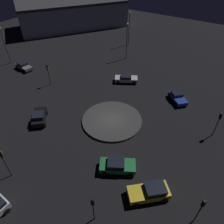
{
  "coord_description": "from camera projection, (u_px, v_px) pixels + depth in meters",
  "views": [
    {
      "loc": [
        -19.22,
        -12.93,
        21.07
      ],
      "look_at": [
        0.0,
        0.0,
        1.75
      ],
      "focal_mm": 33.0,
      "sensor_mm": 36.0,
      "label": 1
    }
  ],
  "objects": [
    {
      "name": "streetlamp_northeast",
      "position": [
        129.0,
        25.0,
        50.78
      ],
      "size": [
        0.47,
        0.47,
        8.14
      ],
      "color": "#4C4C51",
      "rests_on": "ground_plane"
    },
    {
      "name": "traffic_light_southwest_near",
      "position": [
        93.0,
        205.0,
        18.52
      ],
      "size": [
        0.4,
        0.37,
        3.86
      ],
      "rotation": [
        0.0,
        0.0,
        0.47
      ],
      "color": "#2D2D2D",
      "rests_on": "ground_plane"
    },
    {
      "name": "car_blue",
      "position": [
        178.0,
        97.0,
        34.78
      ],
      "size": [
        3.94,
        4.02,
        1.39
      ],
      "rotation": [
        0.0,
        0.0,
        3.95
      ],
      "color": "#1E38A5",
      "rests_on": "ground_plane"
    },
    {
      "name": "ground_plane",
      "position": [
        112.0,
        121.0,
        31.28
      ],
      "size": [
        117.68,
        117.68,
        0.0
      ],
      "primitive_type": "plane",
      "color": "black"
    },
    {
      "name": "car_black",
      "position": [
        39.0,
        117.0,
        30.78
      ],
      "size": [
        4.16,
        4.04,
        1.61
      ],
      "rotation": [
        0.0,
        0.0,
        0.75
      ],
      "color": "black",
      "rests_on": "ground_plane"
    },
    {
      "name": "store_building",
      "position": [
        72.0,
        14.0,
        63.58
      ],
      "size": [
        34.11,
        29.08,
        7.48
      ],
      "rotation": [
        0.0,
        0.0,
        2.56
      ],
      "color": "#8C939E",
      "rests_on": "ground_plane"
    },
    {
      "name": "car_silver",
      "position": [
        126.0,
        79.0,
        39.48
      ],
      "size": [
        3.74,
        4.62,
        1.37
      ],
      "rotation": [
        0.0,
        0.0,
        -1.04
      ],
      "color": "silver",
      "rests_on": "ground_plane"
    },
    {
      "name": "traffic_light_north",
      "position": [
        48.0,
        71.0,
        37.25
      ],
      "size": [
        0.33,
        0.37,
        4.08
      ],
      "rotation": [
        0.0,
        0.0,
        -1.7
      ],
      "color": "#2D2D2D",
      "rests_on": "ground_plane"
    },
    {
      "name": "streetlamp_northeast_near",
      "position": [
        127.0,
        37.0,
        44.81
      ],
      "size": [
        0.46,
        0.46,
        7.89
      ],
      "color": "#4C4C51",
      "rests_on": "ground_plane"
    },
    {
      "name": "car_green",
      "position": [
        117.0,
        165.0,
        24.13
      ],
      "size": [
        3.78,
        4.57,
        1.53
      ],
      "rotation": [
        0.0,
        0.0,
        2.11
      ],
      "color": "#1E7238",
      "rests_on": "ground_plane"
    },
    {
      "name": "car_yellow",
      "position": [
        150.0,
        192.0,
        21.57
      ],
      "size": [
        4.34,
        4.43,
        1.59
      ],
      "rotation": [
        0.0,
        0.0,
        2.33
      ],
      "color": "gold",
      "rests_on": "ground_plane"
    },
    {
      "name": "car_grey",
      "position": [
        23.0,
        66.0,
        43.44
      ],
      "size": [
        2.38,
        4.31,
        1.43
      ],
      "rotation": [
        0.0,
        0.0,
        4.59
      ],
      "color": "slate",
      "rests_on": "ground_plane"
    },
    {
      "name": "streetlamp_north",
      "position": [
        3.0,
        40.0,
        42.74
      ],
      "size": [
        0.54,
        0.54,
        7.87
      ],
      "color": "#4C4C51",
      "rests_on": "ground_plane"
    },
    {
      "name": "traffic_light_west",
      "position": [
        3.0,
        159.0,
        22.07
      ],
      "size": [
        0.39,
        0.35,
        4.34
      ],
      "rotation": [
        0.0,
        0.0,
        -0.3
      ],
      "color": "#2D2D2D",
      "rests_on": "ground_plane"
    },
    {
      "name": "traffic_light_south",
      "position": [
        219.0,
        120.0,
        27.21
      ],
      "size": [
        0.36,
        0.39,
        3.96
      ],
      "rotation": [
        0.0,
        0.0,
        1.96
      ],
      "color": "#2D2D2D",
      "rests_on": "ground_plane"
    },
    {
      "name": "traffic_light_southwest",
      "position": [
        201.0,
        207.0,
        18.34
      ],
      "size": [
        0.37,
        0.4,
        3.93
      ],
      "rotation": [
        0.0,
        0.0,
        1.09
      ],
      "color": "#2D2D2D",
      "rests_on": "ground_plane"
    },
    {
      "name": "roundabout_island",
      "position": [
        112.0,
        120.0,
        31.18
      ],
      "size": [
        9.03,
        9.03,
        0.32
      ],
      "primitive_type": "cylinder",
      "color": "#383838",
      "rests_on": "ground_plane"
    }
  ]
}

